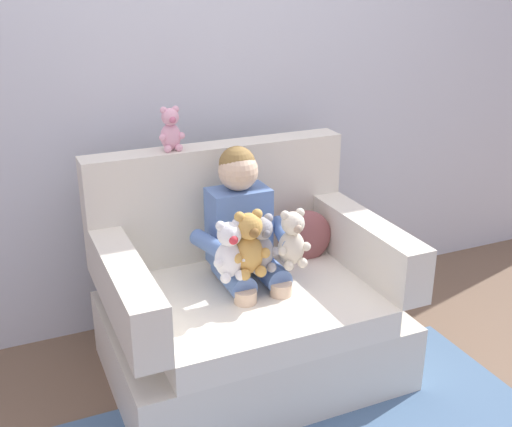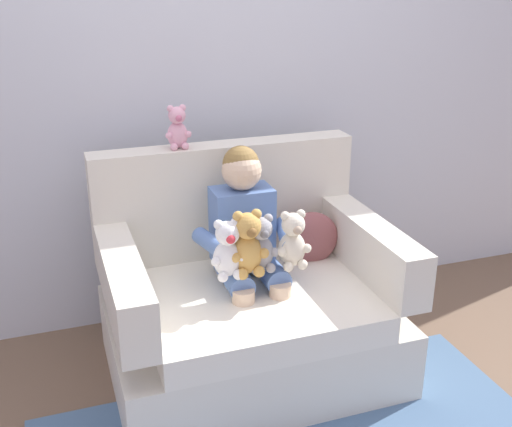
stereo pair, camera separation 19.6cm
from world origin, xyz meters
name	(u,v)px [view 2 (the right image)]	position (x,y,z in m)	size (l,w,h in m)	color
ground_plane	(251,370)	(0.00, 0.00, 0.00)	(8.00, 8.00, 0.00)	brown
back_wall	(204,58)	(0.00, 0.68, 1.30)	(6.00, 0.10, 2.60)	silver
armchair	(248,305)	(0.00, 0.04, 0.31)	(1.22, 0.89, 0.96)	silver
seated_child	(247,234)	(0.01, 0.07, 0.64)	(0.45, 0.39, 0.82)	#597AB7
plush_honey	(248,245)	(-0.04, -0.09, 0.67)	(0.17, 0.13, 0.28)	gold
plush_grey	(261,245)	(0.02, -0.08, 0.65)	(0.15, 0.12, 0.24)	#9E9EA3
plush_white	(228,250)	(-0.13, -0.09, 0.66)	(0.15, 0.12, 0.25)	white
plush_cream	(293,241)	(0.15, -0.09, 0.66)	(0.15, 0.12, 0.25)	silver
plush_pink_on_backrest	(177,128)	(-0.21, 0.37, 1.05)	(0.12, 0.09, 0.19)	#EAA8BC
throw_pillow	(310,239)	(0.35, 0.17, 0.53)	(0.26, 0.12, 0.26)	#8C4C4C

